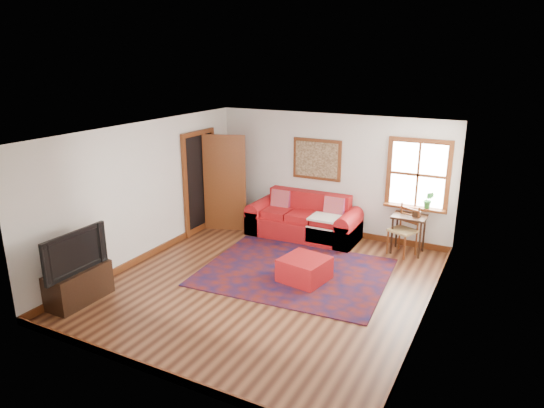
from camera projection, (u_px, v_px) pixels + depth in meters
The scene contains 13 objects.
ground at pixel (268, 283), 7.98m from camera, with size 5.50×5.50×0.00m, color #3E1D10.
room_envelope at pixel (268, 186), 7.51m from camera, with size 5.04×5.54×2.52m.
window at pixel (419, 182), 9.10m from camera, with size 1.18×0.20×1.38m.
doorway at pixel (215, 181), 10.15m from camera, with size 0.89×1.08×2.14m.
framed_artwork at pixel (317, 159), 9.96m from camera, with size 1.05×0.07×0.85m.
persian_rug at pixel (295, 272), 8.38m from camera, with size 3.10×2.48×0.02m, color #58130C.
red_leather_sofa at pixel (304, 222), 10.02m from camera, with size 2.27×0.94×0.89m.
red_ottoman at pixel (304, 270), 8.02m from camera, with size 0.70×0.70×0.40m, color #AD161A.
side_table at pixel (409, 222), 9.06m from camera, with size 0.62×0.46×0.74m.
ladder_back_chair at pixel (405, 228), 9.04m from camera, with size 0.57×0.56×0.94m.
media_cabinet at pixel (79, 285), 7.33m from camera, with size 0.44×0.98×0.54m, color black.
television at pixel (70, 251), 7.07m from camera, with size 1.11×0.15×0.64m, color black.
candle_hurricane at pixel (100, 254), 7.56m from camera, with size 0.12×0.12×0.18m.
Camera 1 is at (3.40, -6.40, 3.58)m, focal length 32.00 mm.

